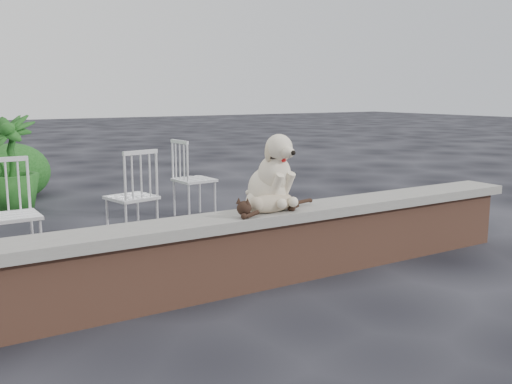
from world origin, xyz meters
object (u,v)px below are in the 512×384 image
cat (270,202)px  potted_plant_b (10,165)px  chair_e (194,178)px  chair_a (13,214)px  chair_c (131,196)px  dog (268,170)px

cat → potted_plant_b: 4.16m
chair_e → chair_a: 2.44m
chair_a → chair_c: (1.16, 0.32, 0.00)m
chair_e → chair_c: bearing=120.0°
cat → chair_e: (0.59, 2.57, -0.19)m
dog → cat: dog is taller
chair_a → dog: bearing=-40.2°
chair_a → chair_c: same height
chair_e → cat: bearing=162.5°
cat → potted_plant_b: bearing=101.1°
dog → cat: (-0.08, -0.15, -0.22)m
cat → chair_e: bearing=70.5°
dog → chair_e: (0.51, 2.42, -0.41)m
chair_e → potted_plant_b: size_ratio=0.77×
cat → chair_a: size_ratio=1.01×
dog → potted_plant_b: bearing=102.8°
cat → chair_a: 2.24m
chair_a → chair_c: 1.21m
dog → chair_c: size_ratio=0.65×
dog → chair_e: dog is taller
chair_a → potted_plant_b: 2.46m
dog → cat: size_ratio=0.64×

